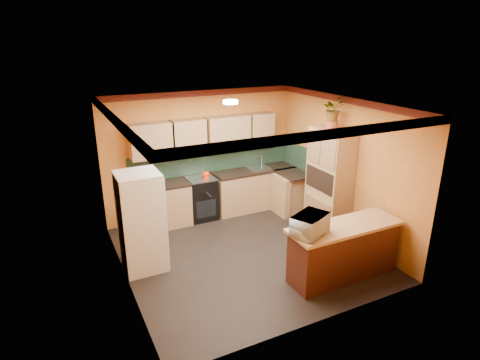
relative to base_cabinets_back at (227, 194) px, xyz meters
name	(u,v)px	position (x,y,z in m)	size (l,w,h in m)	color
room_shell	(240,138)	(-0.45, -1.52, 1.65)	(4.24, 4.24, 2.72)	black
base_cabinets_back	(227,194)	(0.00, 0.00, 0.00)	(3.65, 0.60, 0.88)	#AA7759
countertop_back	(227,174)	(0.00, 0.00, 0.46)	(3.65, 0.62, 0.04)	black
stove	(201,198)	(-0.62, 0.00, 0.02)	(0.58, 0.58, 0.91)	black
kettle	(206,174)	(-0.53, -0.05, 0.56)	(0.17, 0.17, 0.18)	red
sink	(258,168)	(0.77, 0.00, 0.50)	(0.48, 0.40, 0.03)	silver
base_cabinets_right	(293,193)	(1.33, -0.61, 0.00)	(0.60, 0.80, 0.88)	#AA7759
countertop_right	(294,174)	(1.33, -0.61, 0.46)	(0.62, 0.80, 0.04)	black
fridge	(141,222)	(-2.22, -1.44, 0.41)	(0.68, 0.66, 1.70)	silver
pantry	(329,183)	(1.38, -1.74, 0.61)	(0.48, 0.90, 2.10)	#AA7759
fern_pot	(332,125)	(1.38, -1.69, 1.74)	(0.22, 0.22, 0.16)	#AD4529
fern	(333,109)	(1.38, -1.69, 2.04)	(0.39, 0.34, 0.43)	#AA7759
breakfast_bar	(343,253)	(0.60, -3.16, 0.00)	(1.80, 0.55, 0.88)	#4B2011
bar_top	(345,227)	(0.60, -3.16, 0.47)	(1.90, 0.65, 0.05)	#B27A56
microwave	(310,225)	(-0.09, -3.16, 0.65)	(0.57, 0.39, 0.32)	silver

